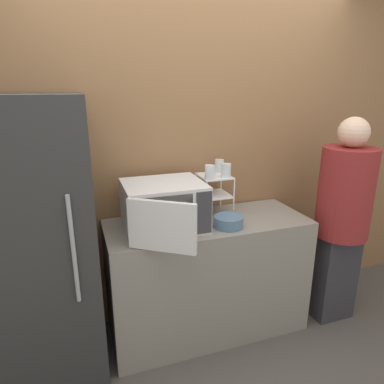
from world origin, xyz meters
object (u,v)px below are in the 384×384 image
at_px(glass_front_left, 210,172).
at_px(bowl, 228,222).
at_px(glass_front_right, 226,170).
at_px(microwave, 164,206).
at_px(dish_rack, 214,186).
at_px(glass_back_right, 219,166).
at_px(refrigerator, 41,245).
at_px(person, 342,214).

bearing_deg(glass_front_left, bowl, -72.15).
bearing_deg(bowl, glass_front_right, 72.11).
height_order(microwave, dish_rack, microwave).
height_order(glass_back_right, glass_front_right, same).
relative_size(glass_back_right, bowl, 0.48).
height_order(microwave, refrigerator, refrigerator).
xyz_separation_m(glass_front_left, glass_front_right, (0.13, 0.01, 0.00)).
bearing_deg(glass_back_right, person, -25.92).
distance_m(microwave, refrigerator, 0.79).
height_order(microwave, glass_back_right, glass_back_right).
bearing_deg(refrigerator, microwave, -0.05).
distance_m(glass_back_right, refrigerator, 1.34).
bearing_deg(dish_rack, bowl, -91.34).
bearing_deg(person, dish_rack, 159.84).
bearing_deg(refrigerator, dish_rack, 7.49).
bearing_deg(glass_back_right, refrigerator, -169.64).
xyz_separation_m(glass_front_right, bowl, (-0.07, -0.20, -0.31)).
relative_size(glass_back_right, person, 0.06).
distance_m(microwave, person, 1.36).
distance_m(microwave, glass_back_right, 0.58).
xyz_separation_m(glass_back_right, glass_front_right, (-0.01, -0.15, 0.00)).
height_order(bowl, person, person).
distance_m(dish_rack, glass_front_right, 0.16).
bearing_deg(glass_front_right, glass_front_left, -175.57).
bearing_deg(glass_front_right, refrigerator, -176.01).
distance_m(dish_rack, refrigerator, 1.24).
relative_size(glass_back_right, refrigerator, 0.06).
relative_size(microwave, dish_rack, 2.33).
xyz_separation_m(microwave, refrigerator, (-0.78, 0.00, -0.16)).
bearing_deg(refrigerator, person, -4.77).
height_order(glass_front_left, person, person).
bearing_deg(refrigerator, bowl, -5.54).
height_order(glass_front_left, glass_back_right, same).
xyz_separation_m(dish_rack, glass_front_left, (-0.07, -0.08, 0.13)).
relative_size(dish_rack, glass_front_left, 3.05).
distance_m(glass_front_right, bowl, 0.38).
bearing_deg(person, microwave, 172.53).
bearing_deg(glass_front_left, person, -14.55).
relative_size(glass_front_left, glass_back_right, 1.00).
bearing_deg(dish_rack, glass_front_right, -49.77).
bearing_deg(person, refrigerator, 175.23).
bearing_deg(bowl, glass_back_right, 77.66).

